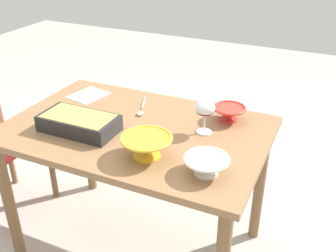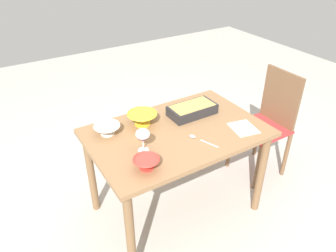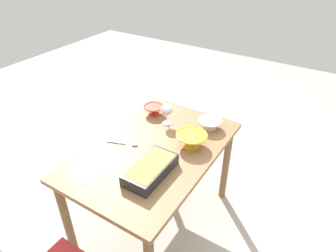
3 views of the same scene
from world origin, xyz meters
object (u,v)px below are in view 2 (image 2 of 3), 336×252
casserole_dish (192,109)px  small_bowl (107,129)px  serving_bowl (146,163)px  dining_table (177,143)px  wine_glass (143,135)px  chair (269,121)px  serving_spoon (198,139)px  napkin (243,128)px  mixing_bowl (142,118)px

casserole_dish → small_bowl: casserole_dish is taller
serving_bowl → small_bowl: bearing=-83.8°
dining_table → casserole_dish: bearing=-149.2°
wine_glass → serving_bowl: (0.07, 0.16, -0.07)m
casserole_dish → small_bowl: 0.64m
dining_table → small_bowl: 0.49m
chair → casserole_dish: chair is taller
serving_spoon → napkin: serving_spoon is taller
serving_spoon → napkin: size_ratio=1.13×
dining_table → casserole_dish: (-0.22, -0.13, 0.14)m
dining_table → napkin: size_ratio=6.37×
dining_table → casserole_dish: 0.29m
dining_table → wine_glass: bearing=15.7°
wine_glass → serving_spoon: bearing=168.1°
serving_bowl → napkin: size_ratio=0.84×
casserole_dish → serving_bowl: bearing=32.7°
casserole_dish → small_bowl: size_ratio=1.97×
dining_table → serving_spoon: size_ratio=5.63×
serving_spoon → napkin: bearing=171.2°
dining_table → chair: chair is taller
dining_table → chair: bearing=-179.0°
serving_spoon → serving_bowl: bearing=11.4°
small_bowl → serving_bowl: bearing=96.2°
casserole_dish → wine_glass: bearing=22.5°
dining_table → serving_spoon: (-0.06, 0.16, 0.11)m
serving_bowl → serving_spoon: size_ratio=0.74×
small_bowl → napkin: (-0.83, 0.43, -0.04)m
wine_glass → serving_bowl: size_ratio=1.00×
wine_glass → mixing_bowl: 0.33m
dining_table → napkin: napkin is taller
casserole_dish → serving_bowl: (0.59, 0.38, -0.00)m
chair → serving_bowl: chair is taller
mixing_bowl → serving_bowl: bearing=64.9°
chair → mixing_bowl: chair is taller
small_bowl → serving_bowl: 0.46m
mixing_bowl → serving_spoon: size_ratio=0.99×
casserole_dish → serving_spoon: size_ratio=1.65×
small_bowl → serving_spoon: size_ratio=0.84×
chair → small_bowl: size_ratio=5.28×
small_bowl → serving_spoon: bearing=141.9°
small_bowl → serving_spoon: 0.61m
dining_table → napkin: bearing=152.4°
casserole_dish → mixing_bowl: (0.38, -0.07, 0.01)m
napkin → serving_spoon: bearing=-8.8°
wine_glass → casserole_dish: 0.57m
wine_glass → napkin: (-0.72, 0.13, -0.11)m
dining_table → wine_glass: (0.30, 0.09, 0.22)m
napkin → wine_glass: bearing=-10.4°
small_bowl → wine_glass: bearing=111.2°
wine_glass → dining_table: bearing=-164.3°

